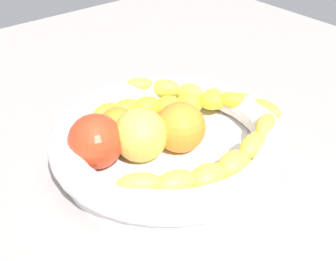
{
  "coord_description": "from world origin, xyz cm",
  "views": [
    {
      "loc": [
        -30.5,
        -37.34,
        39.55
      ],
      "look_at": [
        0.0,
        0.0,
        7.67
      ],
      "focal_mm": 48.88,
      "sensor_mm": 36.0,
      "label": 1
    }
  ],
  "objects_px": {
    "banana_arching_top": "(169,106)",
    "tomato_red": "(96,141)",
    "orange_front": "(118,126)",
    "banana_draped_left": "(217,164)",
    "orange_mid_left": "(180,127)",
    "fruit_bowl": "(168,142)",
    "banana_draped_right": "(203,96)",
    "apple_yellow": "(140,135)"
  },
  "relations": [
    {
      "from": "banana_arching_top",
      "to": "tomato_red",
      "type": "relative_size",
      "value": 2.83
    },
    {
      "from": "orange_front",
      "to": "tomato_red",
      "type": "bearing_deg",
      "value": -154.27
    },
    {
      "from": "banana_draped_left",
      "to": "orange_mid_left",
      "type": "relative_size",
      "value": 3.75
    },
    {
      "from": "fruit_bowl",
      "to": "orange_mid_left",
      "type": "xyz_separation_m",
      "value": [
        0.01,
        -0.01,
        0.02
      ]
    },
    {
      "from": "orange_front",
      "to": "banana_draped_right",
      "type": "bearing_deg",
      "value": -3.64
    },
    {
      "from": "fruit_bowl",
      "to": "banana_draped_left",
      "type": "bearing_deg",
      "value": -89.06
    },
    {
      "from": "banana_arching_top",
      "to": "orange_front",
      "type": "distance_m",
      "value": 0.09
    },
    {
      "from": "orange_front",
      "to": "apple_yellow",
      "type": "distance_m",
      "value": 0.05
    },
    {
      "from": "apple_yellow",
      "to": "banana_arching_top",
      "type": "bearing_deg",
      "value": 28.72
    },
    {
      "from": "banana_draped_left",
      "to": "orange_front",
      "type": "distance_m",
      "value": 0.15
    },
    {
      "from": "banana_draped_right",
      "to": "banana_arching_top",
      "type": "distance_m",
      "value": 0.06
    },
    {
      "from": "apple_yellow",
      "to": "banana_draped_left",
      "type": "bearing_deg",
      "value": -68.3
    },
    {
      "from": "tomato_red",
      "to": "banana_arching_top",
      "type": "bearing_deg",
      "value": 9.59
    },
    {
      "from": "banana_arching_top",
      "to": "apple_yellow",
      "type": "height_order",
      "value": "apple_yellow"
    },
    {
      "from": "fruit_bowl",
      "to": "apple_yellow",
      "type": "bearing_deg",
      "value": 166.25
    },
    {
      "from": "banana_draped_right",
      "to": "apple_yellow",
      "type": "bearing_deg",
      "value": -165.26
    },
    {
      "from": "apple_yellow",
      "to": "fruit_bowl",
      "type": "bearing_deg",
      "value": -13.75
    },
    {
      "from": "banana_draped_left",
      "to": "banana_arching_top",
      "type": "height_order",
      "value": "banana_draped_left"
    },
    {
      "from": "fruit_bowl",
      "to": "orange_front",
      "type": "bearing_deg",
      "value": 126.41
    },
    {
      "from": "fruit_bowl",
      "to": "apple_yellow",
      "type": "relative_size",
      "value": 4.44
    },
    {
      "from": "fruit_bowl",
      "to": "apple_yellow",
      "type": "xyz_separation_m",
      "value": [
        -0.04,
        0.01,
        0.02
      ]
    },
    {
      "from": "banana_draped_left",
      "to": "tomato_red",
      "type": "distance_m",
      "value": 0.15
    },
    {
      "from": "orange_mid_left",
      "to": "fruit_bowl",
      "type": "bearing_deg",
      "value": 152.25
    },
    {
      "from": "banana_draped_right",
      "to": "orange_mid_left",
      "type": "height_order",
      "value": "orange_mid_left"
    },
    {
      "from": "orange_mid_left",
      "to": "apple_yellow",
      "type": "relative_size",
      "value": 0.97
    },
    {
      "from": "banana_draped_right",
      "to": "fruit_bowl",
      "type": "bearing_deg",
      "value": -155.99
    },
    {
      "from": "banana_draped_left",
      "to": "orange_front",
      "type": "bearing_deg",
      "value": 106.43
    },
    {
      "from": "apple_yellow",
      "to": "tomato_red",
      "type": "xyz_separation_m",
      "value": [
        -0.05,
        0.02,
        0.0
      ]
    },
    {
      "from": "banana_arching_top",
      "to": "apple_yellow",
      "type": "distance_m",
      "value": 0.1
    },
    {
      "from": "fruit_bowl",
      "to": "apple_yellow",
      "type": "distance_m",
      "value": 0.04
    },
    {
      "from": "banana_draped_left",
      "to": "tomato_red",
      "type": "relative_size",
      "value": 3.61
    },
    {
      "from": "orange_front",
      "to": "apple_yellow",
      "type": "xyz_separation_m",
      "value": [
        0.0,
        -0.05,
        0.01
      ]
    },
    {
      "from": "orange_mid_left",
      "to": "apple_yellow",
      "type": "xyz_separation_m",
      "value": [
        -0.05,
        0.02,
        0.0
      ]
    },
    {
      "from": "banana_draped_right",
      "to": "tomato_red",
      "type": "bearing_deg",
      "value": -175.94
    },
    {
      "from": "banana_arching_top",
      "to": "tomato_red",
      "type": "xyz_separation_m",
      "value": [
        -0.13,
        -0.02,
        0.01
      ]
    },
    {
      "from": "banana_draped_right",
      "to": "tomato_red",
      "type": "relative_size",
      "value": 3.1
    },
    {
      "from": "banana_draped_left",
      "to": "apple_yellow",
      "type": "bearing_deg",
      "value": 111.7
    },
    {
      "from": "fruit_bowl",
      "to": "banana_arching_top",
      "type": "distance_m",
      "value": 0.07
    },
    {
      "from": "fruit_bowl",
      "to": "banana_draped_right",
      "type": "distance_m",
      "value": 0.11
    },
    {
      "from": "apple_yellow",
      "to": "tomato_red",
      "type": "bearing_deg",
      "value": 155.29
    },
    {
      "from": "banana_arching_top",
      "to": "banana_draped_left",
      "type": "bearing_deg",
      "value": -107.75
    },
    {
      "from": "tomato_red",
      "to": "banana_draped_left",
      "type": "bearing_deg",
      "value": -53.38
    }
  ]
}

